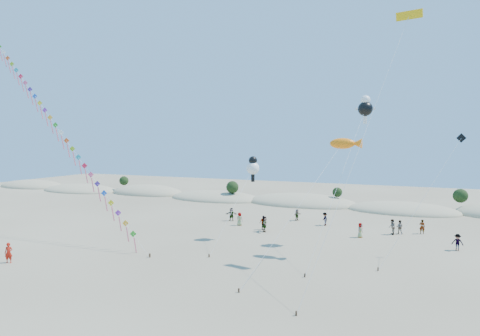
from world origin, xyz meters
The scene contains 10 objects.
ground centered at (0.00, 0.00, 0.00)m, with size 160.00×160.00×0.00m, color #7A6E54.
dune_ridge centered at (1.06, 45.14, 0.11)m, with size 145.30×11.49×5.57m.
kite_train centered at (-21.02, 13.10, 12.75)m, with size 30.33×7.86×24.71m.
fish_kite centered at (11.21, 16.63, 10.44)m, with size 6.97×12.88×10.98m.
cartoon_kite_low centered at (1.08, 19.27, 7.91)m, with size 1.96×8.83×9.05m.
cartoon_kite_high centered at (12.39, 21.80, 14.12)m, with size 4.15×13.34×15.35m.
parafoil_kite centered at (16.17, 16.18, 20.83)m, with size 7.01×14.82×21.78m.
dark_kite centered at (18.98, 18.38, 7.56)m, with size 7.00×7.83×11.42m.
flyer_foreground centered at (-15.60, 2.87, 0.89)m, with size 0.65×0.43×1.79m, color #B71C0E.
beachgoers centered at (6.52, 26.20, 0.84)m, with size 27.71×9.66×1.83m.
Camera 1 is at (16.49, -21.14, 10.74)m, focal length 30.00 mm.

